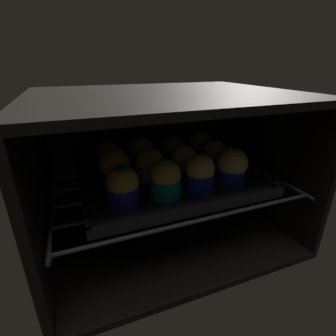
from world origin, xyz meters
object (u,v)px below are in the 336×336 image
object	(u,v)px
muffin_row1_col0	(115,168)
muffin_row0_col3	(232,167)
baking_tray	(168,179)
muffin_row0_col1	(166,180)
muffin_row0_col0	(123,186)
muffin_row1_col1	(150,165)
muffin_row0_col2	(200,173)
muffin_row1_col2	(183,161)
muffin_row1_col3	(213,156)
muffin_row2_col0	(110,158)
muffin_row2_col1	(141,153)
muffin_row2_col3	(200,147)
muffin_row2_col2	(173,150)

from	to	relation	value
muffin_row1_col0	muffin_row0_col3	bearing A→B (deg)	-18.95
baking_tray	muffin_row0_col1	xyz separation A→B (cm)	(-4.02, -8.95, 4.39)
muffin_row0_col0	muffin_row1_col1	world-z (taller)	muffin_row0_col0
muffin_row0_col0	muffin_row0_col2	bearing A→B (deg)	-0.14
muffin_row0_col3	muffin_row1_col1	size ratio (longest dim) A/B	1.12
muffin_row0_col0	muffin_row1_col2	bearing A→B (deg)	26.15
muffin_row1_col3	muffin_row2_col0	distance (cm)	26.75
muffin_row0_col2	muffin_row2_col0	bearing A→B (deg)	134.66
baking_tray	muffin_row2_col1	world-z (taller)	muffin_row2_col1
muffin_row1_col3	muffin_row0_col3	bearing A→B (deg)	-90.70
muffin_row0_col0	muffin_row1_col2	distance (cm)	18.91
muffin_row0_col1	muffin_row0_col3	size ratio (longest dim) A/B	0.96
muffin_row0_col0	muffin_row2_col3	size ratio (longest dim) A/B	1.06
baking_tray	muffin_row2_col2	xyz separation A→B (cm)	(4.69, 8.37, 4.23)
muffin_row1_col3	muffin_row2_col3	world-z (taller)	muffin_row1_col3
muffin_row0_col2	muffin_row2_col0	world-z (taller)	muffin_row2_col0
muffin_row0_col1	muffin_row2_col0	distance (cm)	19.37
muffin_row1_col3	muffin_row2_col1	distance (cm)	18.99
muffin_row0_col0	muffin_row2_col3	xyz separation A→B (cm)	(26.21, 17.16, -0.03)
muffin_row1_col0	muffin_row2_col3	bearing A→B (deg)	17.31
muffin_row0_col3	muffin_row1_col3	xyz separation A→B (cm)	(0.10, 8.52, -0.18)
muffin_row0_col1	muffin_row2_col1	bearing A→B (deg)	90.86
muffin_row0_col1	muffin_row1_col2	bearing A→B (deg)	47.13
baking_tray	muffin_row2_col3	distance (cm)	16.27
muffin_row0_col1	muffin_row0_col2	distance (cm)	8.13
muffin_row0_col2	muffin_row1_col2	xyz separation A→B (cm)	(-0.14, 8.38, -0.24)
muffin_row1_col2	muffin_row2_col1	world-z (taller)	muffin_row2_col1
baking_tray	muffin_row2_col3	xyz separation A→B (cm)	(13.20, 8.48, 4.32)
muffin_row2_col0	muffin_row2_col2	distance (cm)	17.44
muffin_row0_col1	muffin_row1_col2	size ratio (longest dim) A/B	1.03
muffin_row0_col1	muffin_row0_col0	bearing A→B (deg)	178.28
muffin_row0_col0	muffin_row1_col2	size ratio (longest dim) A/B	1.04
muffin_row0_col3	muffin_row2_col0	world-z (taller)	same
muffin_row1_col1	muffin_row2_col2	bearing A→B (deg)	41.34
muffin_row1_col1	muffin_row1_col2	world-z (taller)	muffin_row1_col2
muffin_row0_col3	muffin_row2_col0	size ratio (longest dim) A/B	1.00
muffin_row0_col0	muffin_row1_col2	xyz separation A→B (cm)	(16.98, 8.34, -0.12)
muffin_row0_col2	muffin_row0_col1	bearing A→B (deg)	-178.41
muffin_row1_col1	muffin_row2_col0	world-z (taller)	muffin_row2_col0
baking_tray	muffin_row0_col3	world-z (taller)	muffin_row0_col3
muffin_row1_col0	muffin_row2_col1	xyz separation A→B (cm)	(8.67, 8.26, -0.19)
muffin_row0_col2	muffin_row2_col3	xyz separation A→B (cm)	(9.09, 17.20, -0.15)
muffin_row0_col0	muffin_row0_col1	world-z (taller)	same
muffin_row1_col2	muffin_row1_col0	bearing A→B (deg)	177.72
muffin_row0_col1	muffin_row2_col2	bearing A→B (deg)	63.32
muffin_row1_col0	muffin_row1_col2	world-z (taller)	muffin_row1_col0
baking_tray	muffin_row1_col2	size ratio (longest dim) A/B	5.10
muffin_row0_col3	muffin_row1_col3	world-z (taller)	muffin_row0_col3
muffin_row1_col0	muffin_row1_col2	bearing A→B (deg)	-2.28
muffin_row0_col3	muffin_row2_col3	size ratio (longest dim) A/B	1.09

